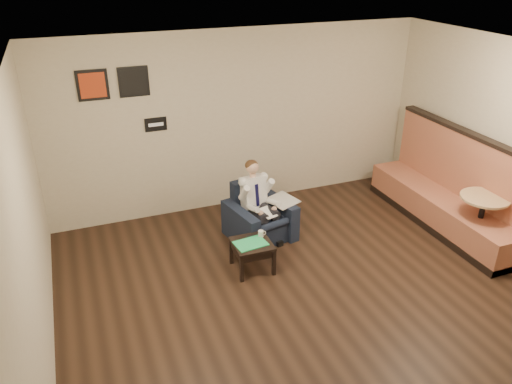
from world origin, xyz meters
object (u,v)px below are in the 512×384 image
object	(u,v)px
side_table	(252,256)
banquette	(447,182)
seated_man	(264,207)
cafe_table	(479,223)
smartphone	(252,236)
green_folder	(251,243)
armchair	(260,213)
coffee_mug	(261,234)

from	to	relation	value
side_table	banquette	world-z (taller)	banquette
seated_man	cafe_table	distance (m)	2.99
smartphone	cafe_table	xyz separation A→B (m)	(3.07, -0.79, -0.00)
seated_man	green_folder	distance (m)	0.79
armchair	smartphone	distance (m)	0.68
seated_man	smartphone	xyz separation A→B (m)	(-0.37, -0.48, -0.14)
armchair	banquette	world-z (taller)	banquette
green_folder	smartphone	xyz separation A→B (m)	(0.07, 0.16, -0.00)
smartphone	seated_man	bearing A→B (deg)	63.38
side_table	green_folder	world-z (taller)	green_folder
side_table	smartphone	size ratio (longest dim) A/B	3.93
seated_man	banquette	bearing A→B (deg)	-23.47
banquette	green_folder	bearing A→B (deg)	-178.32
seated_man	banquette	size ratio (longest dim) A/B	0.39
coffee_mug	smartphone	xyz separation A→B (m)	(-0.12, 0.04, -0.04)
banquette	side_table	bearing A→B (deg)	-178.63
seated_man	cafe_table	size ratio (longest dim) A/B	1.36
armchair	coffee_mug	size ratio (longest dim) A/B	9.71
side_table	green_folder	distance (m)	0.21
side_table	coffee_mug	xyz separation A→B (m)	(0.16, 0.10, 0.24)
armchair	smartphone	world-z (taller)	armchair
green_folder	cafe_table	world-z (taller)	cafe_table
coffee_mug	green_folder	bearing A→B (deg)	-147.51
armchair	green_folder	xyz separation A→B (m)	(-0.42, -0.74, 0.01)
banquette	cafe_table	world-z (taller)	banquette
green_folder	coffee_mug	bearing A→B (deg)	32.49
seated_man	side_table	distance (m)	0.82
cafe_table	smartphone	bearing A→B (deg)	165.53
armchair	side_table	bearing A→B (deg)	-130.85
side_table	cafe_table	world-z (taller)	cafe_table
armchair	seated_man	bearing A→B (deg)	-90.00
seated_man	cafe_table	bearing A→B (deg)	-37.22
seated_man	smartphone	bearing A→B (deg)	-139.87
smartphone	banquette	world-z (taller)	banquette
armchair	green_folder	distance (m)	0.85
side_table	banquette	bearing A→B (deg)	1.37
seated_man	side_table	size ratio (longest dim) A/B	2.22
banquette	smartphone	bearing A→B (deg)	178.74
seated_man	smartphone	size ratio (longest dim) A/B	8.74
side_table	coffee_mug	distance (m)	0.31
armchair	green_folder	world-z (taller)	armchair
green_folder	smartphone	world-z (taller)	green_folder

